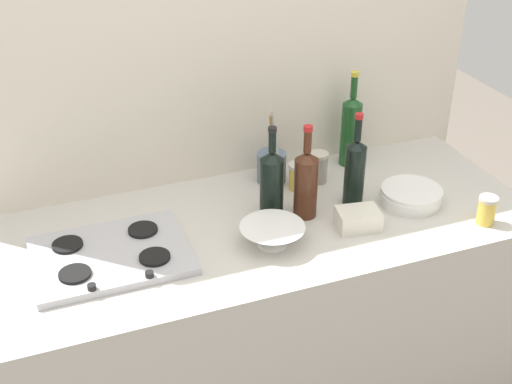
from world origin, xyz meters
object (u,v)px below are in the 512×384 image
Objects in this scene: condiment_jar_rear at (487,210)px; stovetop_hob at (111,255)px; butter_dish at (358,219)px; utensil_crock at (272,166)px; wine_bottle_mid_left at (306,183)px; condiment_jar_front at (300,176)px; wine_bottle_mid_right at (355,170)px; mixing_bowl at (272,235)px; wine_bottle_rightmost at (351,129)px; condiment_jar_spare at (319,167)px; wine_bottle_leftmost at (272,183)px; plate_stack at (411,196)px.

stovetop_hob is at bearing 168.77° from condiment_jar_rear.
utensil_crock is (-0.14, 0.38, 0.03)m from butter_dish.
wine_bottle_mid_left is 0.19m from condiment_jar_front.
stovetop_hob is 0.82m from wine_bottle_mid_right.
butter_dish is at bearing -76.46° from condiment_jar_front.
stovetop_hob is 0.67m from utensil_crock.
condiment_jar_front is at bearing 71.69° from wine_bottle_mid_left.
wine_bottle_rightmost is at bearing 40.23° from mixing_bowl.
wine_bottle_rightmost reaches higher than wine_bottle_mid_left.
stovetop_hob is 4.13× the size of condiment_jar_spare.
utensil_crock is at bearing 68.43° from mixing_bowl.
condiment_jar_rear is (0.46, -0.41, 0.00)m from condiment_jar_front.
mixing_bowl is at bearing 169.33° from condiment_jar_rear.
condiment_jar_spare is (-0.04, 0.17, -0.07)m from wine_bottle_mid_right.
condiment_jar_spare is at bearing -153.23° from wine_bottle_rightmost.
condiment_jar_spare reaches higher than mixing_bowl.
butter_dish is (0.12, -0.13, -0.09)m from wine_bottle_mid_left.
condiment_jar_rear is at bearing -25.66° from wine_bottle_mid_left.
wine_bottle_mid_right reaches higher than butter_dish.
condiment_jar_rear reaches higher than butter_dish.
condiment_jar_spare is at bearing -21.98° from utensil_crock.
wine_bottle_rightmost is (0.40, 0.23, 0.02)m from wine_bottle_leftmost.
stovetop_hob is at bearing -178.20° from wine_bottle_mid_left.
plate_stack is at bearing 16.95° from butter_dish.
condiment_jar_front reaches higher than stovetop_hob.
condiment_jar_rear reaches higher than plate_stack.
wine_bottle_leftmost is (0.53, 0.06, 0.11)m from stovetop_hob.
stovetop_hob is 0.54m from wine_bottle_leftmost.
wine_bottle_leftmost is 0.19m from mixing_bowl.
condiment_jar_spare is at bearing 104.22° from wine_bottle_mid_right.
stovetop_hob is 1.40× the size of wine_bottle_mid_right.
plate_stack reaches higher than stovetop_hob.
condiment_jar_spare is (-0.38, 0.43, 0.01)m from condiment_jar_rear.
wine_bottle_mid_left is 0.89× the size of wine_bottle_rightmost.
mixing_bowl is at bearing -111.02° from wine_bottle_leftmost.
butter_dish is at bearing 162.89° from condiment_jar_rear.
condiment_jar_front is (0.05, 0.16, -0.07)m from wine_bottle_mid_left.
condiment_jar_front is at bearing 52.67° from mixing_bowl.
wine_bottle_mid_left is at bearing -108.31° from condiment_jar_front.
condiment_jar_rear is at bearing -51.19° from plate_stack.
utensil_crock is 0.73m from condiment_jar_rear.
wine_bottle_rightmost reaches higher than condiment_jar_rear.
wine_bottle_leftmost is 0.46m from wine_bottle_rightmost.
plate_stack is at bearing -79.17° from wine_bottle_rightmost.
mixing_bowl is at bearing -12.03° from stovetop_hob.
condiment_jar_rear is 0.58m from condiment_jar_spare.
wine_bottle_mid_right reaches higher than wine_bottle_leftmost.
mixing_bowl is 0.40m from utensil_crock.
utensil_crock is 0.11m from condiment_jar_front.
wine_bottle_rightmost is 3.23× the size of condiment_jar_spare.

